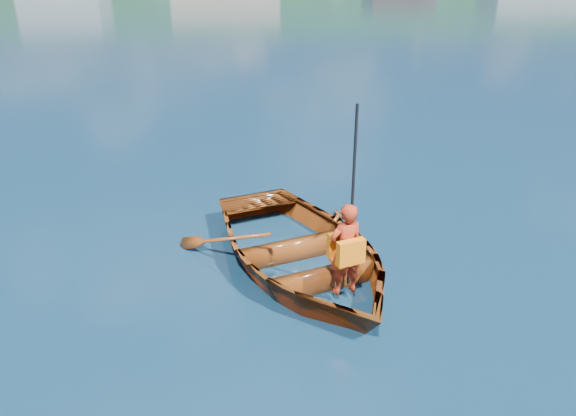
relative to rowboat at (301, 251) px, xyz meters
name	(u,v)px	position (x,y,z in m)	size (l,w,h in m)	color
ground	(304,255)	(0.08, 0.33, -0.24)	(600.00, 600.00, 0.00)	#0E203F
rowboat	(301,251)	(0.00, 0.00, 0.00)	(3.83, 4.49, 0.79)	maroon
child_paddler	(346,249)	(0.45, -0.80, 0.44)	(0.49, 0.43, 2.25)	#AD2D15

